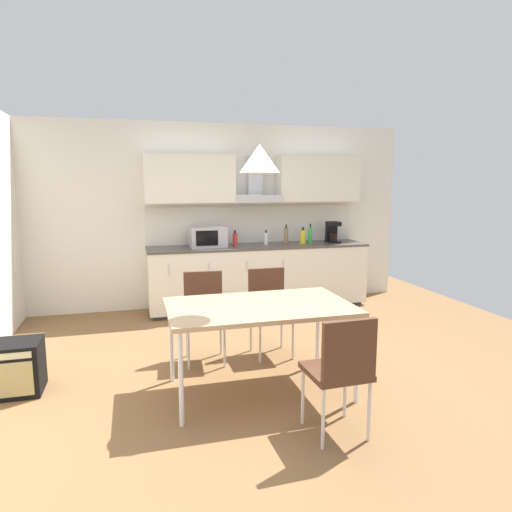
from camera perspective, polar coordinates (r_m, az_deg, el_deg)
ground_plane at (r=4.22m, az=0.19°, el=-15.34°), size 7.24×7.94×0.02m
wall_back at (r=6.50m, az=-6.15°, el=5.00°), size 5.79×0.10×2.55m
kitchen_counter at (r=6.39m, az=0.33°, el=-2.53°), size 3.05×0.66×0.89m
backsplash_tile at (r=6.58m, az=-0.37°, el=3.99°), size 3.03×0.02×0.53m
upper_wall_cabinets at (r=6.41m, az=-0.02°, el=9.49°), size 3.03×0.40×0.63m
microwave at (r=6.15m, az=-6.03°, el=2.43°), size 0.48×0.35×0.28m
coffee_maker at (r=6.71m, az=9.52°, el=2.99°), size 0.18×0.19×0.30m
bottle_brown at (r=6.40m, az=3.78°, el=2.52°), size 0.06×0.06×0.28m
bottle_green at (r=6.53m, az=6.79°, el=2.62°), size 0.06×0.06×0.28m
bottle_yellow at (r=6.48m, az=5.88°, el=2.42°), size 0.08×0.08×0.24m
bottle_red at (r=6.22m, az=-2.63°, el=2.09°), size 0.07×0.07×0.21m
bottle_white at (r=6.40m, az=1.25°, el=2.24°), size 0.06×0.06×0.20m
dining_table at (r=3.77m, az=0.42°, el=-6.75°), size 1.50×0.91×0.75m
chair_far_right at (r=4.68m, az=1.64°, el=-5.81°), size 0.41×0.41×0.87m
chair_far_left at (r=4.54m, az=-6.51°, el=-6.35°), size 0.43×0.43×0.87m
chair_near_right at (r=3.20m, az=10.65°, el=-13.19°), size 0.41×0.41×0.87m
guitar_amp at (r=4.40m, az=-28.54°, el=-12.22°), size 0.52×0.37×0.44m
pendant_lamp at (r=3.63m, az=0.45°, el=12.09°), size 0.32×0.32×0.22m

